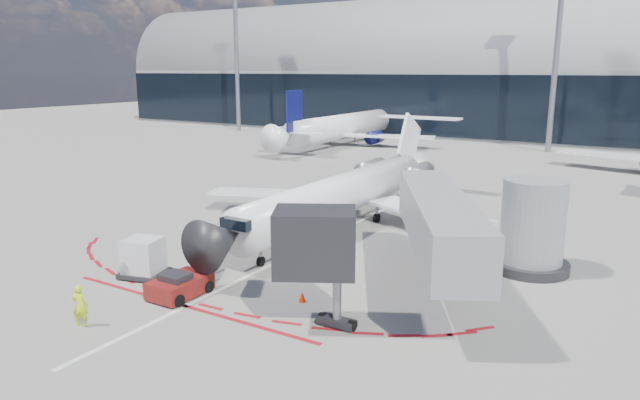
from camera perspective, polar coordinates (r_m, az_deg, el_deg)
The scene contains 14 objects.
ground at distance 34.93m, azimuth -0.05°, elevation -4.12°, with size 260.00×260.00×0.00m, color slate.
apron_centerline at distance 36.58m, azimuth 1.57°, elevation -3.32°, with size 0.25×40.00×0.01m, color silver.
apron_stop_bar at distance 26.35m, azimuth -13.27°, elevation -10.30°, with size 14.00×0.25×0.01m, color maroon.
terminal_building at distance 95.17m, azimuth 20.98°, elevation 11.07°, with size 150.00×24.15×24.00m.
jet_bridge at distance 27.62m, azimuth 14.30°, elevation -2.67°, with size 10.03×15.20×4.90m.
light_mast_west at distance 98.72m, azimuth -8.34°, elevation 14.12°, with size 0.70×0.70×25.00m, color gray.
light_mast_centre at distance 77.61m, azimuth 22.60°, elevation 13.65°, with size 0.70×0.70×25.00m, color gray.
regional_jet at distance 38.29m, azimuth 2.98°, elevation 0.94°, with size 22.28×27.47×6.88m.
pushback_tug at distance 27.37m, azimuth -13.84°, elevation -8.28°, with size 1.93×4.50×1.17m.
ramp_worker at distance 25.47m, azimuth -22.87°, elevation -9.69°, with size 0.65×0.43×1.78m, color #C9EC18.
uld_container at distance 30.12m, azimuth -17.24°, elevation -5.56°, with size 2.51×2.28×2.00m.
safety_cone_left at distance 33.22m, azimuth -15.79°, elevation -5.08°, with size 0.36×0.36×0.50m, color #F73305.
safety_cone_right at distance 26.07m, azimuth -1.80°, elevation -9.64°, with size 0.34×0.34×0.48m, color #F73305.
bg_airliner_0 at distance 80.25m, azimuth 2.58°, elevation 9.10°, with size 30.20×31.98×9.77m, color white, non-canonical shape.
Camera 1 is at (17.22, -28.61, 10.25)m, focal length 32.00 mm.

